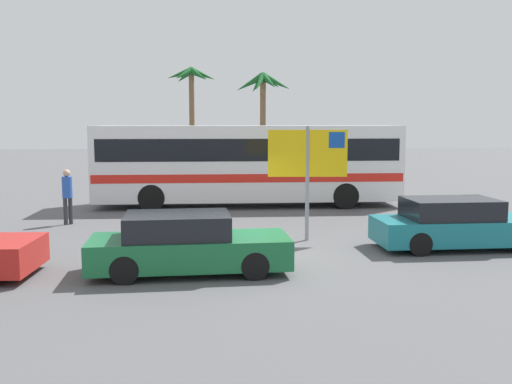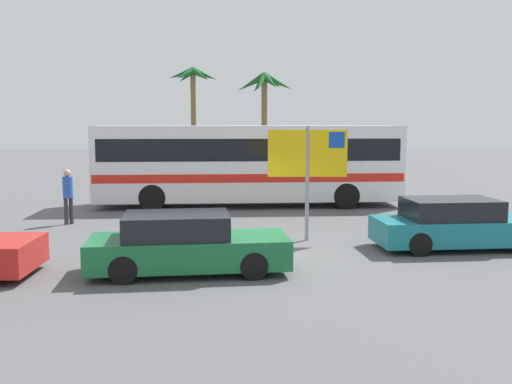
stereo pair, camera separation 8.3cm
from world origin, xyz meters
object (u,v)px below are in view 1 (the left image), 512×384
object	(u,v)px
ferry_sign	(309,158)
pedestrian_by_bus	(67,192)
car_green	(187,245)
bus_front_coach	(248,161)
car_teal	(457,225)

from	to	relation	value
ferry_sign	pedestrian_by_bus	bearing A→B (deg)	161.10
ferry_sign	car_green	distance (m)	4.96
bus_front_coach	car_teal	world-z (taller)	bus_front_coach
car_green	car_teal	distance (m)	7.26
car_green	car_teal	size ratio (longest dim) A/B	0.99
ferry_sign	pedestrian_by_bus	distance (m)	8.11
bus_front_coach	ferry_sign	size ratio (longest dim) A/B	3.71
bus_front_coach	pedestrian_by_bus	world-z (taller)	bus_front_coach
car_teal	car_green	bearing A→B (deg)	-165.65
bus_front_coach	pedestrian_by_bus	xyz separation A→B (m)	(-6.09, -3.86, -0.72)
bus_front_coach	car_teal	distance (m)	9.76
ferry_sign	car_green	size ratio (longest dim) A/B	0.72
car_green	car_teal	world-z (taller)	same
bus_front_coach	ferry_sign	distance (m)	7.10
bus_front_coach	ferry_sign	world-z (taller)	ferry_sign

